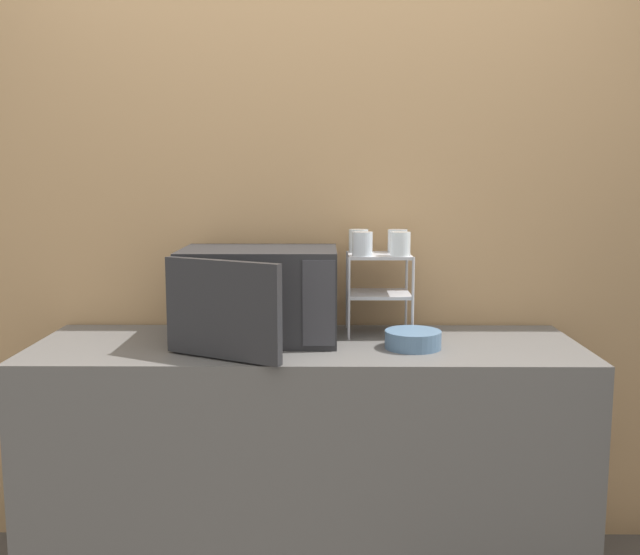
{
  "coord_description": "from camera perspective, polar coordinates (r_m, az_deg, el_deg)",
  "views": [
    {
      "loc": [
        0.07,
        -2.18,
        1.5
      ],
      "look_at": [
        0.05,
        0.35,
        1.14
      ],
      "focal_mm": 40.0,
      "sensor_mm": 36.0,
      "label": 1
    }
  ],
  "objects": [
    {
      "name": "wall_back",
      "position": [
        2.86,
        -0.91,
        4.2
      ],
      "size": [
        8.0,
        0.06,
        2.6
      ],
      "color": "tan",
      "rests_on": "ground_plane"
    },
    {
      "name": "glass_front_left",
      "position": [
        2.61,
        3.41,
        2.7
      ],
      "size": [
        0.07,
        0.07,
        0.09
      ],
      "color": "silver",
      "rests_on": "dish_rack"
    },
    {
      "name": "glass_front_right",
      "position": [
        2.62,
        6.44,
        2.69
      ],
      "size": [
        0.07,
        0.07,
        0.09
      ],
      "color": "silver",
      "rests_on": "dish_rack"
    },
    {
      "name": "glass_back_right",
      "position": [
        2.74,
        6.22,
        2.93
      ],
      "size": [
        0.07,
        0.07,
        0.09
      ],
      "color": "silver",
      "rests_on": "dish_rack"
    },
    {
      "name": "glass_back_left",
      "position": [
        2.74,
        3.09,
        2.96
      ],
      "size": [
        0.07,
        0.07,
        0.09
      ],
      "color": "silver",
      "rests_on": "dish_rack"
    },
    {
      "name": "dish_rack",
      "position": [
        2.7,
        4.74,
        0.07
      ],
      "size": [
        0.24,
        0.22,
        0.31
      ],
      "color": "#B2B2B7",
      "rests_on": "counter"
    },
    {
      "name": "counter",
      "position": [
        2.71,
        -1.04,
        -14.59
      ],
      "size": [
        1.96,
        0.63,
        0.9
      ],
      "color": "#595654",
      "rests_on": "ground_plane"
    },
    {
      "name": "microwave",
      "position": [
        2.59,
        -5.02,
        -1.41
      ],
      "size": [
        0.58,
        0.6,
        0.34
      ],
      "color": "#262628",
      "rests_on": "counter"
    },
    {
      "name": "bowl",
      "position": [
        2.51,
        7.45,
        -4.95
      ],
      "size": [
        0.2,
        0.2,
        0.06
      ],
      "color": "slate",
      "rests_on": "counter"
    }
  ]
}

